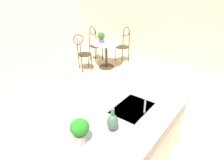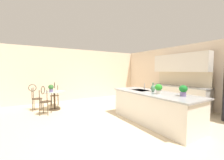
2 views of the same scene
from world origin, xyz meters
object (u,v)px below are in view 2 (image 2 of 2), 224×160
Objects in this scene: chair_by_island at (35,96)px; chair_toward_desk at (55,93)px; potted_plant_counter_near at (158,88)px; vase_on_counter at (153,88)px; chair_near_window at (44,99)px; bistro_table at (55,99)px; potted_plant_on_table at (51,88)px; potted_plant_counter_far at (183,90)px.

chair_by_island is 0.90m from chair_toward_desk.
chair_toward_desk is at bearing -152.57° from potted_plant_counter_near.
chair_near_window is at bearing -131.03° from vase_on_counter.
chair_by_island reaches higher than bistro_table.
vase_on_counter is at bearing 38.74° from bistro_table.
potted_plant_counter_far is at bearing 34.59° from potted_plant_on_table.
bistro_table is 2.78× the size of vase_on_counter.
chair_toward_desk is 4.34m from vase_on_counter.
potted_plant_counter_far is at bearing 7.47° from vase_on_counter.
chair_toward_desk is 3.69× the size of potted_plant_counter_near.
vase_on_counter is (3.68, 2.26, 0.46)m from chair_toward_desk.
potted_plant_counter_near is at bearing 43.41° from chair_near_window.
potted_plant_on_table is 4.01m from potted_plant_counter_near.
potted_plant_counter_far reaches higher than chair_toward_desk.
chair_toward_desk is at bearing 119.92° from chair_by_island.
chair_by_island is 0.71m from potted_plant_on_table.
potted_plant_counter_far is 1.01× the size of potted_plant_counter_near.
chair_by_island is 3.62× the size of potted_plant_on_table.
chair_by_island is 3.69× the size of potted_plant_counter_near.
potted_plant_on_table is at bearing 58.00° from chair_by_island.
vase_on_counter is at bearing 155.07° from potted_plant_counter_near.
potted_plant_counter_near is at bearing 33.76° from bistro_table.
chair_toward_desk is (-0.72, 0.12, 0.13)m from bistro_table.
chair_by_island is at bearing -141.27° from potted_plant_counter_near.
chair_by_island and chair_toward_desk have the same top height.
potted_plant_counter_near is 0.98× the size of vase_on_counter.
potted_plant_counter_near is 0.39m from vase_on_counter.
potted_plant_counter_near reaches higher than chair_toward_desk.
bistro_table is at bearing -147.14° from potted_plant_counter_far.
chair_near_window is at bearing -37.81° from bistro_table.
bistro_table is 2.78× the size of potted_plant_on_table.
chair_by_island is at bearing -60.08° from chair_toward_desk.
chair_toward_desk reaches higher than bistro_table.
potted_plant_counter_near is (2.78, 2.63, 0.51)m from chair_near_window.
potted_plant_counter_near is at bearing 35.75° from potted_plant_on_table.
bistro_table is 2.80× the size of potted_plant_counter_far.
chair_by_island is at bearing -142.65° from potted_plant_counter_far.
potted_plant_counter_far reaches higher than potted_plant_counter_near.
bistro_table is at bearing -141.26° from vase_on_counter.
vase_on_counter reaches higher than chair_near_window.
vase_on_counter is (2.90, 2.50, 0.13)m from potted_plant_on_table.
potted_plant_counter_near reaches higher than potted_plant_on_table.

